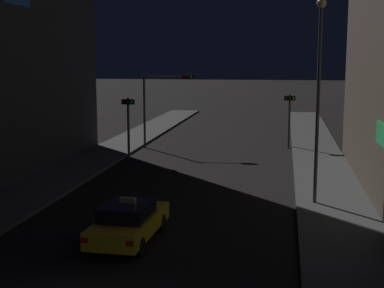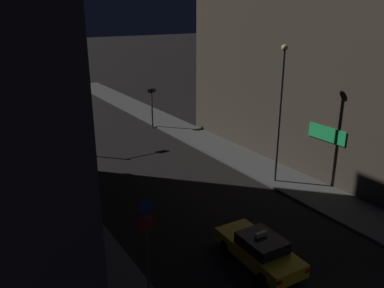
# 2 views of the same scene
# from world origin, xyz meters

# --- Properties ---
(sidewalk_left) EXTENTS (3.27, 56.41, 0.15)m
(sidewalk_left) POSITION_xyz_m (-6.99, 26.21, 0.07)
(sidewalk_left) COLOR #4C4C4C
(sidewalk_left) RESTS_ON ground_plane
(sidewalk_right) EXTENTS (3.27, 56.41, 0.15)m
(sidewalk_right) POSITION_xyz_m (6.99, 26.21, 0.07)
(sidewalk_right) COLOR #4C4C4C
(sidewalk_right) RESTS_ON ground_plane
(taxi) EXTENTS (1.98, 4.52, 1.62)m
(taxi) POSITION_xyz_m (-0.56, 7.31, 0.74)
(taxi) COLOR yellow
(taxi) RESTS_ON ground_plane
(traffic_light_overhead) EXTENTS (3.65, 0.42, 5.35)m
(traffic_light_overhead) POSITION_xyz_m (-3.77, 27.37, 3.84)
(traffic_light_overhead) COLOR #47474C
(traffic_light_overhead) RESTS_ON ground_plane
(traffic_light_left_kerb) EXTENTS (0.80, 0.42, 3.89)m
(traffic_light_left_kerb) POSITION_xyz_m (-5.10, 23.22, 2.77)
(traffic_light_left_kerb) COLOR #47474C
(traffic_light_left_kerb) RESTS_ON ground_plane
(traffic_light_right_kerb) EXTENTS (0.80, 0.42, 3.84)m
(traffic_light_right_kerb) POSITION_xyz_m (5.10, 28.86, 2.75)
(traffic_light_right_kerb) COLOR #47474C
(traffic_light_right_kerb) RESTS_ON ground_plane
(street_lamp_near_block) EXTENTS (0.40, 0.40, 8.72)m
(street_lamp_near_block) POSITION_xyz_m (6.15, 13.32, 5.32)
(street_lamp_near_block) COLOR #47474C
(street_lamp_near_block) RESTS_ON sidewalk_right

